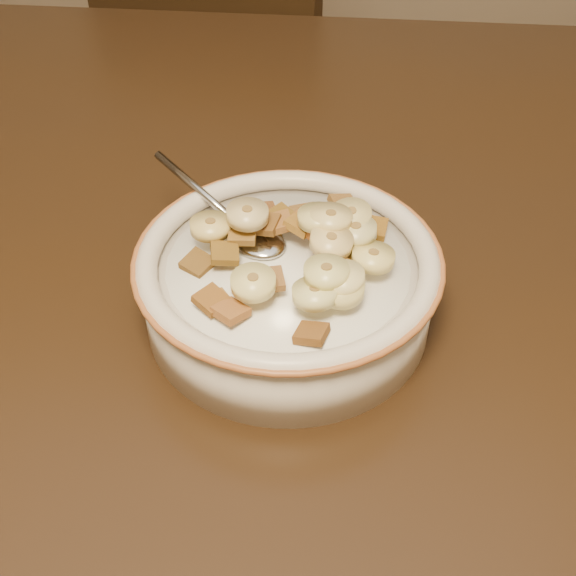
# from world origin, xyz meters

# --- Properties ---
(table) EXTENTS (1.41, 0.92, 0.04)m
(table) POSITION_xyz_m (0.00, 0.00, 0.73)
(table) COLOR black
(table) RESTS_ON floor
(chair) EXTENTS (0.54, 0.54, 0.98)m
(chair) POSITION_xyz_m (-0.04, 0.48, 0.49)
(chair) COLOR black
(chair) RESTS_ON floor
(cereal_bowl) EXTENTS (0.22, 0.22, 0.05)m
(cereal_bowl) POSITION_xyz_m (0.18, -0.15, 0.78)
(cereal_bowl) COLOR silver
(cereal_bowl) RESTS_ON table
(milk) EXTENTS (0.18, 0.18, 0.00)m
(milk) POSITION_xyz_m (0.18, -0.15, 0.80)
(milk) COLOR white
(milk) RESTS_ON cereal_bowl
(spoon) EXTENTS (0.07, 0.06, 0.01)m
(spoon) POSITION_xyz_m (0.15, -0.13, 0.81)
(spoon) COLOR #A5A6A9
(spoon) RESTS_ON cereal_bowl
(cereal_square_0) EXTENTS (0.02, 0.03, 0.01)m
(cereal_square_0) POSITION_xyz_m (0.15, -0.10, 0.81)
(cereal_square_0) COLOR brown
(cereal_square_0) RESTS_ON milk
(cereal_square_1) EXTENTS (0.02, 0.02, 0.01)m
(cereal_square_1) POSITION_xyz_m (0.24, -0.11, 0.81)
(cereal_square_1) COLOR brown
(cereal_square_1) RESTS_ON milk
(cereal_square_2) EXTENTS (0.02, 0.02, 0.01)m
(cereal_square_2) POSITION_xyz_m (0.16, -0.13, 0.82)
(cereal_square_2) COLOR brown
(cereal_square_2) RESTS_ON milk
(cereal_square_3) EXTENTS (0.03, 0.03, 0.01)m
(cereal_square_3) POSITION_xyz_m (0.11, -0.16, 0.81)
(cereal_square_3) COLOR brown
(cereal_square_3) RESTS_ON milk
(cereal_square_4) EXTENTS (0.02, 0.02, 0.01)m
(cereal_square_4) POSITION_xyz_m (0.13, -0.16, 0.82)
(cereal_square_4) COLOR brown
(cereal_square_4) RESTS_ON milk
(cereal_square_5) EXTENTS (0.03, 0.03, 0.01)m
(cereal_square_5) POSITION_xyz_m (0.13, -0.20, 0.81)
(cereal_square_5) COLOR brown
(cereal_square_5) RESTS_ON milk
(cereal_square_6) EXTENTS (0.02, 0.02, 0.01)m
(cereal_square_6) POSITION_xyz_m (0.13, -0.13, 0.82)
(cereal_square_6) COLOR #936222
(cereal_square_6) RESTS_ON milk
(cereal_square_7) EXTENTS (0.03, 0.03, 0.01)m
(cereal_square_7) POSITION_xyz_m (0.13, -0.20, 0.81)
(cereal_square_7) COLOR brown
(cereal_square_7) RESTS_ON milk
(cereal_square_8) EXTENTS (0.03, 0.03, 0.01)m
(cereal_square_8) POSITION_xyz_m (0.19, -0.13, 0.82)
(cereal_square_8) COLOR #956322
(cereal_square_8) RESTS_ON milk
(cereal_square_9) EXTENTS (0.02, 0.02, 0.01)m
(cereal_square_9) POSITION_xyz_m (0.14, -0.14, 0.82)
(cereal_square_9) COLOR olive
(cereal_square_9) RESTS_ON milk
(cereal_square_10) EXTENTS (0.03, 0.03, 0.01)m
(cereal_square_10) POSITION_xyz_m (0.22, -0.15, 0.81)
(cereal_square_10) COLOR brown
(cereal_square_10) RESTS_ON milk
(cereal_square_11) EXTENTS (0.03, 0.03, 0.01)m
(cereal_square_11) POSITION_xyz_m (0.17, -0.12, 0.82)
(cereal_square_11) COLOR brown
(cereal_square_11) RESTS_ON milk
(cereal_square_12) EXTENTS (0.03, 0.03, 0.01)m
(cereal_square_12) POSITION_xyz_m (0.14, -0.21, 0.81)
(cereal_square_12) COLOR brown
(cereal_square_12) RESTS_ON milk
(cereal_square_13) EXTENTS (0.03, 0.02, 0.01)m
(cereal_square_13) POSITION_xyz_m (0.20, -0.23, 0.81)
(cereal_square_13) COLOR brown
(cereal_square_13) RESTS_ON milk
(cereal_square_14) EXTENTS (0.03, 0.03, 0.01)m
(cereal_square_14) POSITION_xyz_m (0.22, -0.08, 0.81)
(cereal_square_14) COLOR brown
(cereal_square_14) RESTS_ON milk
(cereal_square_15) EXTENTS (0.03, 0.03, 0.01)m
(cereal_square_15) POSITION_xyz_m (0.21, -0.17, 0.82)
(cereal_square_15) COLOR brown
(cereal_square_15) RESTS_ON milk
(cereal_square_16) EXTENTS (0.02, 0.02, 0.01)m
(cereal_square_16) POSITION_xyz_m (0.19, -0.10, 0.81)
(cereal_square_16) COLOR brown
(cereal_square_16) RESTS_ON milk
(cereal_square_17) EXTENTS (0.02, 0.02, 0.01)m
(cereal_square_17) POSITION_xyz_m (0.17, -0.18, 0.82)
(cereal_square_17) COLOR #945A32
(cereal_square_17) RESTS_ON milk
(cereal_square_18) EXTENTS (0.03, 0.03, 0.01)m
(cereal_square_18) POSITION_xyz_m (0.17, -0.11, 0.81)
(cereal_square_18) COLOR brown
(cereal_square_18) RESTS_ON milk
(cereal_square_19) EXTENTS (0.03, 0.03, 0.01)m
(cereal_square_19) POSITION_xyz_m (0.19, -0.12, 0.82)
(cereal_square_19) COLOR brown
(cereal_square_19) RESTS_ON milk
(cereal_square_20) EXTENTS (0.03, 0.03, 0.01)m
(cereal_square_20) POSITION_xyz_m (0.20, -0.14, 0.82)
(cereal_square_20) COLOR brown
(cereal_square_20) RESTS_ON milk
(banana_slice_0) EXTENTS (0.04, 0.04, 0.01)m
(banana_slice_0) POSITION_xyz_m (0.22, -0.19, 0.82)
(banana_slice_0) COLOR #EFDE84
(banana_slice_0) RESTS_ON milk
(banana_slice_1) EXTENTS (0.04, 0.04, 0.01)m
(banana_slice_1) POSITION_xyz_m (0.23, -0.14, 0.83)
(banana_slice_1) COLOR #C7C186
(banana_slice_1) RESTS_ON milk
(banana_slice_2) EXTENTS (0.04, 0.04, 0.01)m
(banana_slice_2) POSITION_xyz_m (0.21, -0.19, 0.83)
(banana_slice_2) COLOR #F5EB97
(banana_slice_2) RESTS_ON milk
(banana_slice_3) EXTENTS (0.04, 0.04, 0.01)m
(banana_slice_3) POSITION_xyz_m (0.20, -0.20, 0.82)
(banana_slice_3) COLOR beige
(banana_slice_3) RESTS_ON milk
(banana_slice_4) EXTENTS (0.04, 0.04, 0.01)m
(banana_slice_4) POSITION_xyz_m (0.20, -0.13, 0.83)
(banana_slice_4) COLOR #CEC38A
(banana_slice_4) RESTS_ON milk
(banana_slice_5) EXTENTS (0.04, 0.04, 0.01)m
(banana_slice_5) POSITION_xyz_m (0.21, -0.13, 0.83)
(banana_slice_5) COLOR #DECF86
(banana_slice_5) RESTS_ON milk
(banana_slice_6) EXTENTS (0.04, 0.04, 0.01)m
(banana_slice_6) POSITION_xyz_m (0.16, -0.20, 0.82)
(banana_slice_6) COLOR #DED06E
(banana_slice_6) RESTS_ON milk
(banana_slice_7) EXTENTS (0.04, 0.04, 0.01)m
(banana_slice_7) POSITION_xyz_m (0.12, -0.14, 0.82)
(banana_slice_7) COLOR #D3BB71
(banana_slice_7) RESTS_ON milk
(banana_slice_8) EXTENTS (0.04, 0.04, 0.02)m
(banana_slice_8) POSITION_xyz_m (0.22, -0.12, 0.83)
(banana_slice_8) COLOR #DFC581
(banana_slice_8) RESTS_ON milk
(banana_slice_9) EXTENTS (0.04, 0.04, 0.01)m
(banana_slice_9) POSITION_xyz_m (0.21, -0.15, 0.83)
(banana_slice_9) COLOR #D1B777
(banana_slice_9) RESTS_ON milk
(banana_slice_10) EXTENTS (0.04, 0.04, 0.01)m
(banana_slice_10) POSITION_xyz_m (0.22, -0.19, 0.83)
(banana_slice_10) COLOR #F8DC9A
(banana_slice_10) RESTS_ON milk
(banana_slice_11) EXTENTS (0.04, 0.04, 0.01)m
(banana_slice_11) POSITION_xyz_m (0.15, -0.13, 0.83)
(banana_slice_11) COLOR #CAB684
(banana_slice_11) RESTS_ON milk
(banana_slice_12) EXTENTS (0.04, 0.04, 0.01)m
(banana_slice_12) POSITION_xyz_m (0.24, -0.16, 0.82)
(banana_slice_12) COLOR #D3BE69
(banana_slice_12) RESTS_ON milk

